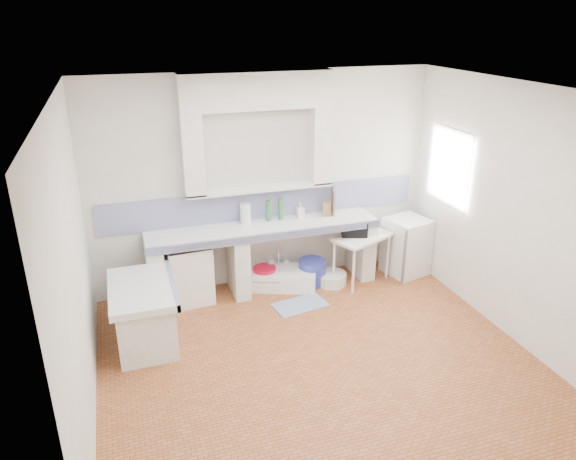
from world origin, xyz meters
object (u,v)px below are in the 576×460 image
object	(u,v)px
sink	(282,279)
fridge	(406,246)
stove	(188,273)
side_table	(361,259)

from	to	relation	value
sink	fridge	size ratio (longest dim) A/B	1.10
stove	fridge	bearing A→B (deg)	-7.59
side_table	sink	bearing A→B (deg)	146.02
stove	side_table	world-z (taller)	stove
stove	side_table	xyz separation A→B (m)	(2.31, -0.21, -0.05)
stove	fridge	distance (m)	3.03
sink	stove	bearing A→B (deg)	-159.89
side_table	fridge	xyz separation A→B (m)	(0.72, 0.05, 0.07)
sink	fridge	bearing A→B (deg)	16.70
fridge	stove	bearing A→B (deg)	162.64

